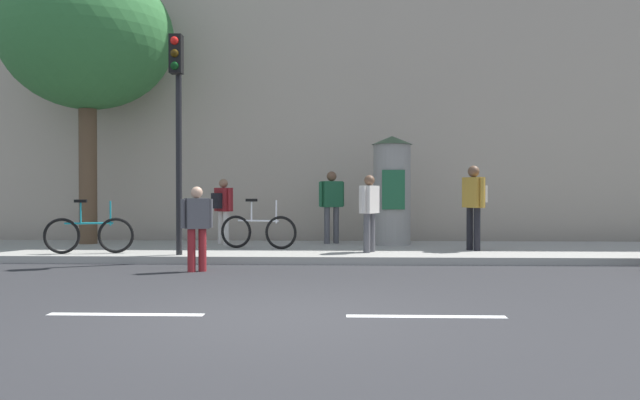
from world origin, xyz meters
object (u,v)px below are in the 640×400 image
Objects in this scene: pedestrian_in_red_top at (223,205)px; bicycle_upright at (89,234)px; pedestrian_tallest at (197,223)px; pedestrian_near_pole at (369,207)px; poster_column at (392,190)px; bicycle_leaning at (258,231)px; pedestrian_with_backpack at (332,200)px; pedestrian_in_dark_shirt at (474,199)px; street_tree at (87,38)px; traffic_light at (177,108)px.

pedestrian_in_red_top is 0.88× the size of bicycle_upright.
pedestrian_near_pole reaches higher than pedestrian_tallest.
bicycle_leaning is (-3.00, -1.11, -0.90)m from poster_column.
pedestrian_with_backpack is (-1.42, 0.33, -0.26)m from poster_column.
pedestrian_in_dark_shirt reaches higher than bicycle_leaning.
bicycle_upright is (-2.29, -2.31, -0.53)m from pedestrian_in_red_top.
pedestrian_tallest reaches higher than bicycle_leaning.
street_tree is at bearing 163.90° from pedestrian_near_pole.
bicycle_upright is at bearing -151.53° from pedestrian_with_backpack.
street_tree is at bearing 179.46° from poster_column.
poster_column is at bearing 140.34° from pedestrian_in_dark_shirt.
pedestrian_tallest is (0.68, -1.31, -2.18)m from traffic_light.
pedestrian_with_backpack is 2.23m from bicycle_leaning.
pedestrian_tallest is at bearing -32.34° from bicycle_upright.
pedestrian_in_dark_shirt is 5.79m from pedestrian_in_red_top.
poster_column is 0.38× the size of street_tree.
poster_column is (4.38, 2.62, -1.60)m from traffic_light.
poster_column is at bearing 46.68° from pedestrian_tallest.
street_tree is 5.14m from pedestrian_in_red_top.
traffic_light reaches higher than pedestrian_in_dark_shirt.
street_tree is 4.31× the size of pedestrian_in_red_top.
pedestrian_in_red_top is at bearing 179.91° from poster_column.
pedestrian_in_dark_shirt reaches higher than pedestrian_with_backpack.
pedestrian_near_pole is (-0.60, -1.84, -0.36)m from poster_column.
pedestrian_near_pole is 0.92× the size of bicycle_leaning.
pedestrian_in_dark_shirt is (2.24, 0.49, 0.15)m from pedestrian_near_pole.
pedestrian_in_dark_shirt reaches higher than pedestrian_near_pole.
traffic_light is 1.69× the size of poster_column.
traffic_light reaches higher than bicycle_leaning.
pedestrian_near_pole is at bearing 4.64° from bicycle_upright.
pedestrian_in_dark_shirt is at bearing 6.84° from bicycle_upright.
pedestrian_with_backpack reaches higher than pedestrian_near_pole.
traffic_light is at bearing -168.48° from pedestrian_near_pole.
bicycle_upright is at bearing 170.68° from traffic_light.
street_tree is 6.30m from bicycle_leaning.
poster_column reaches higher than pedestrian_in_red_top.
pedestrian_tallest is (3.53, -4.00, -4.20)m from street_tree.
pedestrian_in_dark_shirt is (8.87, -1.42, -3.81)m from street_tree.
street_tree is 6.78m from pedestrian_tallest.
pedestrian_in_dark_shirt is (1.64, -1.36, -0.20)m from poster_column.
bicycle_upright is at bearing 147.66° from pedestrian_tallest.
bicycle_leaning is at bearing 162.90° from pedestrian_near_pole.
pedestrian_tallest is at bearing -146.09° from pedestrian_near_pole.
street_tree is 3.80× the size of bicycle_upright.
pedestrian_in_red_top is at bearing 94.07° from pedestrian_tallest.
pedestrian_near_pole is (6.63, -1.91, -3.97)m from street_tree.
pedestrian_in_red_top is (-5.62, 1.36, -0.17)m from pedestrian_in_dark_shirt.
traffic_light is at bearing -9.32° from bicycle_upright.
bicycle_upright is at bearing -173.16° from pedestrian_in_dark_shirt.
street_tree is 4.19× the size of pedestrian_near_pole.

